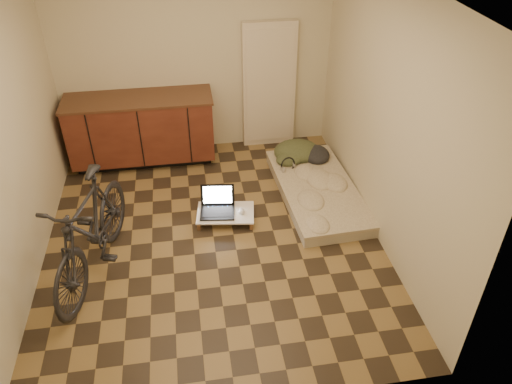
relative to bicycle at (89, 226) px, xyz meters
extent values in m
cube|color=olive|center=(1.16, 0.33, -0.57)|extent=(3.50, 4.00, 0.00)
cube|color=beige|center=(1.16, 2.33, 0.73)|extent=(3.50, 0.00, 2.60)
cube|color=beige|center=(1.16, -1.67, 0.73)|extent=(3.50, 0.00, 2.60)
cube|color=beige|center=(-0.59, 0.33, 0.73)|extent=(0.00, 4.00, 2.60)
cube|color=beige|center=(2.91, 0.33, 0.73)|extent=(0.00, 4.00, 2.60)
cube|color=black|center=(0.41, 2.07, -0.52)|extent=(1.70, 0.48, 0.10)
cube|color=#4B1E15|center=(0.41, 2.03, -0.08)|extent=(1.80, 0.60, 0.78)
cube|color=#4D2D1C|center=(0.41, 2.03, 0.33)|extent=(1.84, 0.62, 0.03)
cube|color=beige|center=(2.11, 2.27, 0.28)|extent=(0.70, 0.10, 1.70)
imported|color=black|center=(0.00, 0.00, 0.00)|extent=(0.96, 1.83, 1.13)
cube|color=#B9AE94|center=(2.46, 0.90, -0.51)|extent=(0.93, 1.81, 0.11)
cube|color=beige|center=(2.46, 0.90, -0.43)|extent=(0.95, 1.83, 0.04)
cube|color=brown|center=(1.02, 0.48, -0.52)|extent=(0.04, 0.04, 0.09)
cube|color=brown|center=(1.07, 0.82, -0.52)|extent=(0.04, 0.04, 0.09)
cube|color=brown|center=(1.58, 0.40, -0.52)|extent=(0.04, 0.04, 0.09)
cube|color=brown|center=(1.64, 0.74, -0.52)|extent=(0.04, 0.04, 0.09)
cube|color=white|center=(1.33, 0.61, -0.47)|extent=(0.69, 0.50, 0.02)
cube|color=black|center=(1.24, 0.60, -0.45)|extent=(0.41, 0.32, 0.02)
cube|color=black|center=(1.26, 0.76, -0.32)|extent=(0.38, 0.12, 0.24)
cube|color=white|center=(1.26, 0.76, -0.32)|extent=(0.33, 0.10, 0.20)
ellipsoid|color=silver|center=(1.50, 0.57, -0.44)|extent=(0.07, 0.11, 0.04)
camera|label=1|loc=(0.97, -3.81, 2.95)|focal=35.00mm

